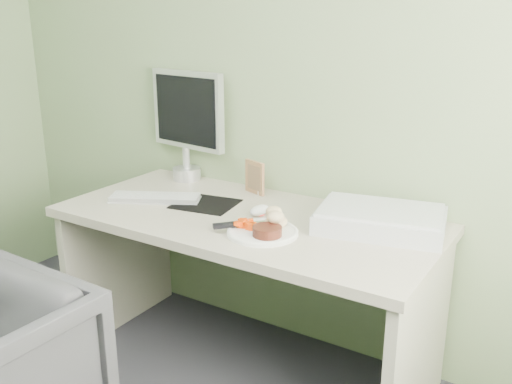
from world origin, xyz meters
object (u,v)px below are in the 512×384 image
Objects in this scene: desk at (246,256)px; monitor at (187,119)px; scanner at (380,221)px; plate at (263,232)px.

desk is 2.96× the size of monitor.
scanner reaches higher than desk.
plate reaches higher than desk.
scanner is 1.12m from monitor.
desk is 5.87× the size of plate.
plate is 0.50× the size of monitor.
monitor is (-0.55, 0.31, 0.49)m from desk.
plate is at bearing -153.57° from scanner.
plate is 0.57× the size of scanner.
scanner is 0.89× the size of monitor.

